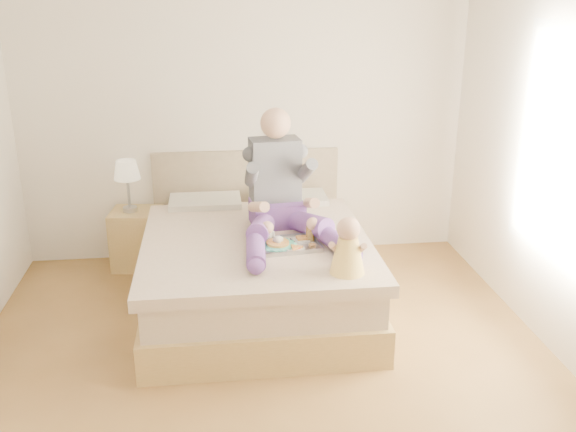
{
  "coord_description": "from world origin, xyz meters",
  "views": [
    {
      "loc": [
        -0.3,
        -3.61,
        2.41
      ],
      "look_at": [
        0.24,
        0.81,
        0.81
      ],
      "focal_mm": 40.0,
      "sensor_mm": 36.0,
      "label": 1
    }
  ],
  "objects": [
    {
      "name": "room",
      "position": [
        0.08,
        0.01,
        1.51
      ],
      "size": [
        4.02,
        4.22,
        2.71
      ],
      "color": "brown",
      "rests_on": "ground"
    },
    {
      "name": "bed",
      "position": [
        0.0,
        1.08,
        0.32
      ],
      "size": [
        1.7,
        2.18,
        1.0
      ],
      "color": "#A3854C",
      "rests_on": "ground"
    },
    {
      "name": "nightstand",
      "position": [
        -1.0,
        1.88,
        0.26
      ],
      "size": [
        0.47,
        0.43,
        0.53
      ],
      "rotation": [
        0.0,
        0.0,
        -0.12
      ],
      "color": "#A3854C",
      "rests_on": "ground"
    },
    {
      "name": "lamp",
      "position": [
        -1.04,
        1.87,
        0.88
      ],
      "size": [
        0.23,
        0.23,
        0.46
      ],
      "color": "#A8AAAF",
      "rests_on": "nightstand"
    },
    {
      "name": "adult",
      "position": [
        0.21,
        1.04,
        0.89
      ],
      "size": [
        0.81,
        1.19,
        0.96
      ],
      "rotation": [
        0.0,
        0.0,
        0.11
      ],
      "color": "#55317C",
      "rests_on": "bed"
    },
    {
      "name": "tray",
      "position": [
        0.23,
        0.71,
        0.64
      ],
      "size": [
        0.46,
        0.38,
        0.12
      ],
      "rotation": [
        0.0,
        0.0,
        0.13
      ],
      "color": "#A8AAAF",
      "rests_on": "bed"
    },
    {
      "name": "baby",
      "position": [
        0.56,
        0.22,
        0.77
      ],
      "size": [
        0.26,
        0.35,
        0.39
      ],
      "rotation": [
        0.0,
        0.0,
        -0.24
      ],
      "color": "#FFCF50",
      "rests_on": "bed"
    }
  ]
}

